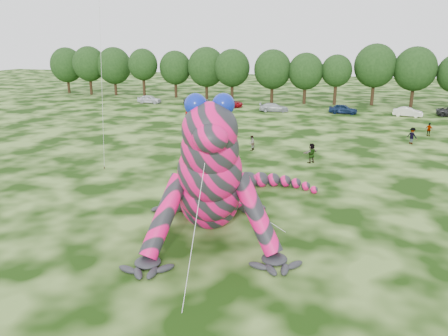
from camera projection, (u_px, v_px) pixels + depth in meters
ground at (270, 245)px, 24.87m from camera, size 240.00×240.00×0.00m
inflatable_gecko at (209, 156)px, 26.84m from camera, size 19.68×21.39×8.76m
tree_0 at (67, 70)px, 92.56m from camera, size 6.91×6.22×9.51m
tree_1 at (90, 71)px, 89.77m from camera, size 6.74×6.07×9.81m
tree_2 at (115, 71)px, 89.03m from camera, size 7.04×6.34×9.64m
tree_3 at (143, 73)px, 85.56m from camera, size 5.81×5.23×9.44m
tree_4 at (175, 74)px, 85.51m from camera, size 6.22×5.60×9.06m
tree_5 at (206, 73)px, 83.42m from camera, size 7.16×6.44×9.80m
tree_6 at (232, 75)px, 80.36m from camera, size 6.52×5.86×9.49m
tree_7 at (272, 76)px, 78.49m from camera, size 6.68×6.01×9.48m
tree_8 at (305, 79)px, 77.17m from camera, size 6.14×5.53×8.94m
tree_9 at (336, 80)px, 76.13m from camera, size 5.27×4.74×8.68m
tree_10 at (374, 75)px, 75.32m from camera, size 7.09×6.38×10.50m
tree_11 at (414, 77)px, 73.33m from camera, size 7.01×6.31×10.07m
car_0 at (149, 99)px, 78.83m from camera, size 4.36×1.78×1.48m
car_1 at (197, 101)px, 76.55m from camera, size 4.78×2.41×1.50m
car_2 at (230, 103)px, 74.70m from camera, size 5.03×2.82×1.33m
car_3 at (274, 107)px, 69.89m from camera, size 4.92×2.68×1.35m
car_4 at (343, 109)px, 67.92m from camera, size 4.43×2.00×1.48m
car_5 at (408, 112)px, 65.46m from camera, size 4.43×2.24×1.39m
spectator_4 at (187, 118)px, 59.68m from camera, size 0.66×0.91×1.74m
spectator_2 at (412, 136)px, 48.43m from camera, size 1.36×1.29×1.85m
spectator_0 at (193, 138)px, 47.48m from camera, size 0.61×0.76×1.82m
spectator_3 at (429, 130)px, 52.36m from camera, size 0.99×0.83×1.58m
spectator_1 at (252, 143)px, 45.70m from camera, size 0.75×0.88×1.59m
spectator_5 at (311, 153)px, 41.10m from camera, size 1.54×1.71×1.89m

